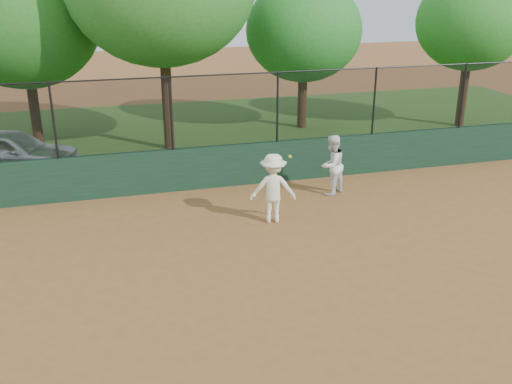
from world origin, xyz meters
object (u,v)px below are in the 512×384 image
object	(u,v)px
parked_car	(9,152)
player_second	(332,165)
tree_1	(23,23)
player_main	(273,188)
tree_3	(304,31)
tree_4	(472,22)

from	to	relation	value
parked_car	player_second	size ratio (longest dim) A/B	2.43
tree_1	player_second	bearing A→B (deg)	-43.51
tree_1	player_main	bearing A→B (deg)	-56.45
player_second	player_main	distance (m)	2.52
tree_3	tree_4	world-z (taller)	tree_4
parked_car	tree_1	distance (m)	4.99
parked_car	player_main	size ratio (longest dim) A/B	2.31
player_second	player_main	bearing A→B (deg)	2.16
player_main	tree_1	xyz separation A→B (m)	(-6.06, 9.14, 3.32)
player_second	tree_1	size ratio (longest dim) A/B	0.26
player_main	tree_4	world-z (taller)	tree_4
parked_car	tree_1	bearing A→B (deg)	10.72
tree_4	tree_3	bearing A→B (deg)	166.45
tree_3	tree_4	bearing A→B (deg)	-13.55
parked_car	player_main	xyz separation A→B (m)	(6.59, -5.62, 0.17)
player_main	tree_3	size ratio (longest dim) A/B	0.31
tree_3	tree_4	distance (m)	6.42
player_main	tree_3	world-z (taller)	tree_3
tree_1	tree_3	distance (m)	10.00
tree_4	tree_1	bearing A→B (deg)	173.09
parked_car	tree_1	size ratio (longest dim) A/B	0.63
player_second	tree_1	xyz separation A→B (m)	(-8.17, 7.76, 3.35)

